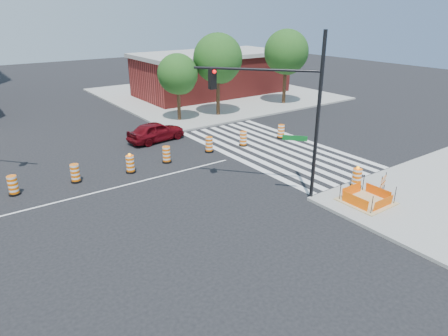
{
  "coord_description": "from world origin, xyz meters",
  "views": [
    {
      "loc": [
        -6.75,
        -19.22,
        8.86
      ],
      "look_at": [
        4.1,
        -3.91,
        1.4
      ],
      "focal_mm": 32.0,
      "sensor_mm": 36.0,
      "label": 1
    }
  ],
  "objects": [
    {
      "name": "red_coupe",
      "position": [
        5.23,
        6.12,
        0.72
      ],
      "size": [
        4.4,
        2.22,
        1.44
      ],
      "primitive_type": "imported",
      "rotation": [
        0.0,
        0.0,
        1.7
      ],
      "color": "#5C070E",
      "rests_on": "ground"
    },
    {
      "name": "median_drum_2",
      "position": [
        -4.79,
        2.19,
        0.48
      ],
      "size": [
        0.6,
        0.6,
        1.02
      ],
      "color": "black",
      "rests_on": "ground"
    },
    {
      "name": "median_drum_8",
      "position": [
        13.03,
        1.4,
        0.48
      ],
      "size": [
        0.6,
        0.6,
        1.02
      ],
      "color": "black",
      "rests_on": "ground"
    },
    {
      "name": "lane_centerline",
      "position": [
        0.0,
        0.0,
        0.01
      ],
      "size": [
        14.0,
        0.12,
        0.01
      ],
      "primitive_type": "cube",
      "color": "silver",
      "rests_on": "ground"
    },
    {
      "name": "crosswalk_east",
      "position": [
        10.95,
        0.0,
        0.01
      ],
      "size": [
        6.75,
        13.5,
        0.01
      ],
      "color": "silver",
      "rests_on": "ground"
    },
    {
      "name": "median_drum_3",
      "position": [
        -1.72,
        2.0,
        0.48
      ],
      "size": [
        0.6,
        0.6,
        1.02
      ],
      "color": "black",
      "rests_on": "ground"
    },
    {
      "name": "tree_north_e",
      "position": [
        21.13,
        9.71,
        4.85
      ],
      "size": [
        4.25,
        4.25,
        7.23
      ],
      "color": "#382314",
      "rests_on": "ground"
    },
    {
      "name": "excavation_pit",
      "position": [
        9.0,
        -9.0,
        0.22
      ],
      "size": [
        2.2,
        2.2,
        0.9
      ],
      "color": "tan",
      "rests_on": "ground"
    },
    {
      "name": "tree_north_d",
      "position": [
        13.05,
        9.58,
        4.79
      ],
      "size": [
        4.19,
        4.19,
        7.13
      ],
      "color": "#382314",
      "rests_on": "ground"
    },
    {
      "name": "median_drum_5",
      "position": [
        3.8,
        1.81,
        0.48
      ],
      "size": [
        0.6,
        0.6,
        1.02
      ],
      "color": "black",
      "rests_on": "ground"
    },
    {
      "name": "median_drum_6",
      "position": [
        7.03,
        1.93,
        0.48
      ],
      "size": [
        0.6,
        0.6,
        1.02
      ],
      "color": "black",
      "rests_on": "ground"
    },
    {
      "name": "brick_storefront",
      "position": [
        18.0,
        18.0,
        2.32
      ],
      "size": [
        16.5,
        8.5,
        4.6
      ],
      "color": "maroon",
      "rests_on": "ground"
    },
    {
      "name": "median_drum_4",
      "position": [
        1.31,
        1.57,
        0.49
      ],
      "size": [
        0.6,
        0.6,
        1.18
      ],
      "color": "black",
      "rests_on": "ground"
    },
    {
      "name": "median_drum_7",
      "position": [
        9.68,
        1.63,
        0.48
      ],
      "size": [
        0.6,
        0.6,
        1.02
      ],
      "color": "black",
      "rests_on": "ground"
    },
    {
      "name": "ground",
      "position": [
        0.0,
        0.0,
        0.0
      ],
      "size": [
        120.0,
        120.0,
        0.0
      ],
      "primitive_type": "plane",
      "color": "black",
      "rests_on": "ground"
    },
    {
      "name": "signal_pole_se",
      "position": [
        6.18,
        -5.75,
        4.86
      ],
      "size": [
        4.09,
        4.57,
        7.93
      ],
      "rotation": [
        0.0,
        0.0,
        2.3
      ],
      "color": "black",
      "rests_on": "ground"
    },
    {
      "name": "barricade",
      "position": [
        10.72,
        -8.69,
        0.66
      ],
      "size": [
        0.76,
        0.28,
        0.93
      ],
      "rotation": [
        0.0,
        0.0,
        0.32
      ],
      "color": "#F96605",
      "rests_on": "ground"
    },
    {
      "name": "pit_drum",
      "position": [
        10.03,
        -7.58,
        0.64
      ],
      "size": [
        0.6,
        0.6,
        1.17
      ],
      "color": "black",
      "rests_on": "ground"
    },
    {
      "name": "sidewalk_ne",
      "position": [
        18.0,
        18.0,
        0.07
      ],
      "size": [
        22.0,
        22.0,
        0.15
      ],
      "primitive_type": "cube",
      "color": "gray",
      "rests_on": "ground"
    },
    {
      "name": "tree_north_c",
      "position": [
        9.35,
        10.02,
        3.78
      ],
      "size": [
        3.33,
        3.31,
        5.63
      ],
      "color": "#382314",
      "rests_on": "ground"
    }
  ]
}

